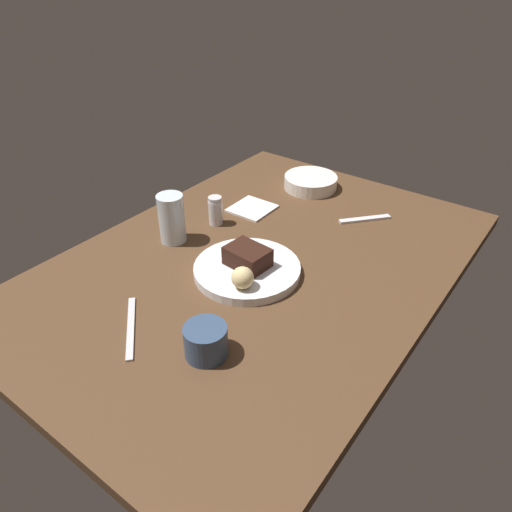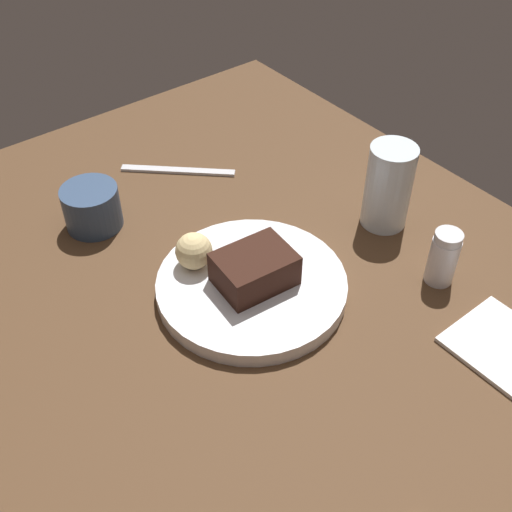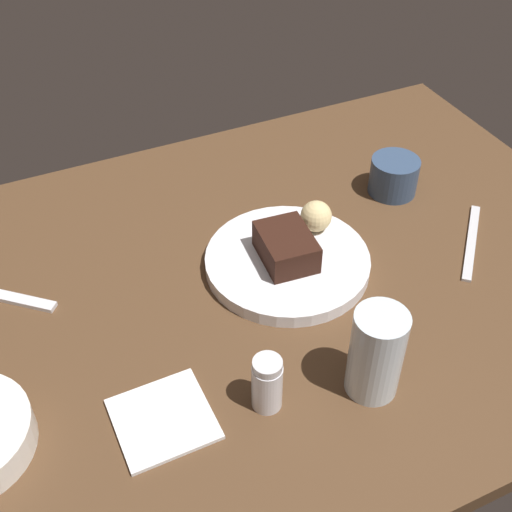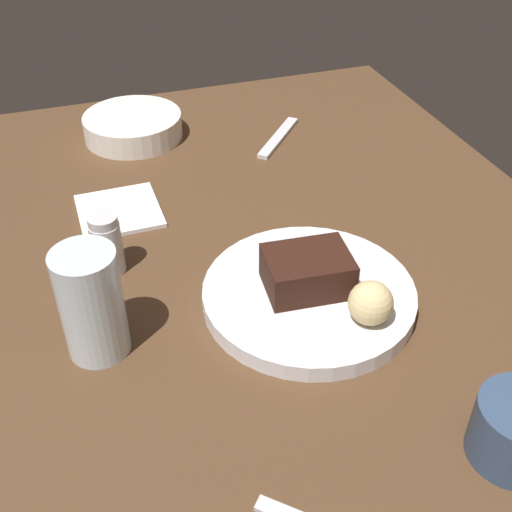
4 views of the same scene
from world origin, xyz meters
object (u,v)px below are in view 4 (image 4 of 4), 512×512
Objects in this scene: chocolate_cake_slice at (307,271)px; salt_shaker at (107,244)px; bread_roll at (371,303)px; water_glass at (91,304)px; folded_napkin at (119,211)px; dessert_spoon at (278,137)px; dessert_plate at (309,295)px; side_bowl at (133,126)px.

salt_shaker is at bearing -122.01° from chocolate_cake_slice.
bread_roll is 0.61× the size of salt_shaker.
water_glass reaches higher than chocolate_cake_slice.
bread_roll is at bearing 75.46° from water_glass.
chocolate_cake_slice is 32.13cm from folded_napkin.
dessert_spoon is at bearing 115.11° from folded_napkin.
side_bowl is at bearing -165.94° from dessert_plate.
side_bowl is at bearing 165.31° from salt_shaker.
water_glass is 1.11× the size of folded_napkin.
water_glass is at bearing -90.00° from chocolate_cake_slice.
salt_shaker is 0.63× the size of water_glass.
water_glass is 53.88cm from dessert_spoon.
bread_roll is 33.12cm from salt_shaker.
water_glass reaches higher than dessert_spoon.
dessert_plate is 1.52× the size of side_bowl.
chocolate_cake_slice reaches higher than folded_napkin.
dessert_plate reaches higher than folded_napkin.
bread_roll reaches higher than dessert_plate.
side_bowl reaches higher than dessert_spoon.
salt_shaker reaches higher than dessert_plate.
chocolate_cake_slice is 24.61cm from water_glass.
bread_roll is 0.43× the size of folded_napkin.
water_glass is (-7.49, -28.90, 1.83)cm from bread_roll.
folded_napkin is at bearing -24.04° from dessert_spoon.
salt_shaker reaches higher than folded_napkin.
salt_shaker is 0.70× the size of folded_napkin.
dessert_plate is 1.95× the size of water_glass.
chocolate_cake_slice is 1.20× the size of salt_shaker.
salt_shaker is at bearing -14.69° from side_bowl.
salt_shaker is 42.14cm from dessert_spoon.
salt_shaker is at bearing -129.01° from bread_roll.
side_bowl is 24.92cm from dessert_spoon.
side_bowl is (-56.12, -16.48, -2.63)cm from bread_roll.
dessert_plate is at bearing 57.39° from salt_shaker.
salt_shaker is at bearing -13.48° from folded_napkin.
dessert_plate reaches higher than dessert_spoon.
bread_roll reaches higher than side_bowl.
dessert_plate is at bearing 89.03° from water_glass.
chocolate_cake_slice is at bearing -158.03° from dessert_plate.
dessert_plate is at bearing 34.90° from folded_napkin.
chocolate_cake_slice is (-0.42, -0.17, 3.38)cm from dessert_plate.
side_bowl is 1.42× the size of folded_napkin.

